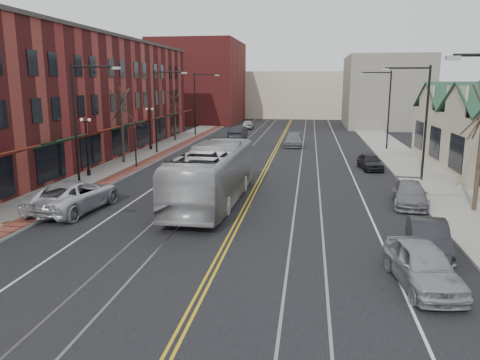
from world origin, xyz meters
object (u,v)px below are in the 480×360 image
(parked_suv, at_px, (74,196))
(parked_car_c, at_px, (410,194))
(transit_bus, at_px, (213,175))
(parked_car_b, at_px, (428,238))
(parked_car_d, at_px, (370,162))
(parked_car_a, at_px, (423,265))

(parked_suv, xyz_separation_m, parked_car_c, (18.60, 3.92, -0.20))
(transit_bus, relative_size, parked_car_c, 2.68)
(parked_car_b, bearing_deg, parked_suv, 173.19)
(parked_suv, bearing_deg, parked_car_b, 172.62)
(parked_suv, bearing_deg, transit_bus, -154.38)
(parked_car_d, bearing_deg, parked_suv, -146.15)
(transit_bus, bearing_deg, parked_car_d, -128.11)
(transit_bus, xyz_separation_m, parked_suv, (-7.30, -2.68, -0.85))
(transit_bus, bearing_deg, parked_suv, 21.75)
(parked_car_a, xyz_separation_m, parked_car_d, (0.93, 22.65, -0.11))
(parked_car_b, bearing_deg, parked_car_d, 96.17)
(transit_bus, relative_size, parked_car_d, 3.16)
(parked_car_a, height_order, parked_car_d, parked_car_a)
(transit_bus, height_order, parked_suv, transit_bus)
(parked_car_a, relative_size, parked_car_b, 1.08)
(parked_suv, distance_m, parked_car_a, 18.37)
(parked_car_b, bearing_deg, transit_bus, 153.31)
(parked_car_a, distance_m, parked_car_d, 22.67)
(parked_car_a, relative_size, parked_car_d, 1.16)
(parked_car_b, bearing_deg, parked_car_a, -100.10)
(transit_bus, bearing_deg, parked_car_c, -172.12)
(parked_car_b, relative_size, parked_car_c, 0.92)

